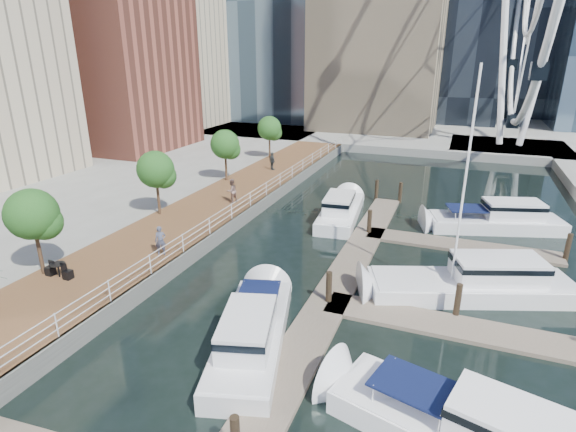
{
  "coord_description": "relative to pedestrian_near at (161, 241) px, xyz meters",
  "views": [
    {
      "loc": [
        8.22,
        -11.12,
        11.82
      ],
      "look_at": [
        -0.62,
        11.74,
        3.0
      ],
      "focal_mm": 28.0,
      "sensor_mm": 36.0,
      "label": 1
    }
  ],
  "objects": [
    {
      "name": "railing",
      "position": [
        0.93,
        6.8,
        -0.33
      ],
      "size": [
        0.1,
        60.0,
        1.05
      ],
      "primitive_type": null,
      "color": "white",
      "rests_on": "boardwalk"
    },
    {
      "name": "pier",
      "position": [
        21.03,
        43.8,
        -1.36
      ],
      "size": [
        14.0,
        12.0,
        1.0
      ],
      "primitive_type": "cube",
      "color": "gray",
      "rests_on": "ground"
    },
    {
      "name": "ground",
      "position": [
        7.03,
        -8.2,
        -1.86
      ],
      "size": [
        520.0,
        520.0,
        0.0
      ],
      "primitive_type": "plane",
      "color": "black",
      "rests_on": "ground"
    },
    {
      "name": "pedestrian_mid",
      "position": [
        -0.77,
        10.07,
        0.08
      ],
      "size": [
        1.01,
        1.12,
        1.89
      ],
      "primitive_type": "imported",
      "rotation": [
        0.0,
        0.0,
        -1.96
      ],
      "color": "#7C5E56",
      "rests_on": "boardwalk"
    },
    {
      "name": "moored_yachts",
      "position": [
        15.97,
        3.04,
        -1.86
      ],
      "size": [
        20.97,
        32.89,
        11.5
      ],
      "color": "white",
      "rests_on": "ground"
    },
    {
      "name": "pedestrian_near",
      "position": [
        0.0,
        0.0,
        0.0
      ],
      "size": [
        0.75,
        0.69,
        1.72
      ],
      "primitive_type": "imported",
      "rotation": [
        0.0,
        0.0,
        0.6
      ],
      "color": "#474B5F",
      "rests_on": "boardwalk"
    },
    {
      "name": "midrise_condos",
      "position": [
        -26.54,
        18.62,
        11.56
      ],
      "size": [
        19.0,
        67.0,
        28.0
      ],
      "color": "#BCAD8E",
      "rests_on": "ground"
    },
    {
      "name": "pedestrian_far",
      "position": [
        -1.98,
        20.89,
        0.02
      ],
      "size": [
        1.08,
        0.97,
        1.77
      ],
      "primitive_type": "imported",
      "rotation": [
        0.0,
        0.0,
        2.48
      ],
      "color": "#2D3539",
      "rests_on": "boardwalk"
    },
    {
      "name": "floating_docks",
      "position": [
        15.0,
        1.78,
        -1.37
      ],
      "size": [
        16.0,
        34.0,
        2.6
      ],
      "color": "#6D6051",
      "rests_on": "ground"
    },
    {
      "name": "boardwalk",
      "position": [
        -1.97,
        6.8,
        -1.36
      ],
      "size": [
        6.0,
        60.0,
        1.0
      ],
      "primitive_type": "cube",
      "color": "brown",
      "rests_on": "ground"
    },
    {
      "name": "street_trees",
      "position": [
        -4.37,
        5.8,
        2.43
      ],
      "size": [
        2.6,
        42.6,
        4.6
      ],
      "color": "#3F2B1C",
      "rests_on": "ground"
    },
    {
      "name": "seawall",
      "position": [
        1.03,
        6.8,
        -1.36
      ],
      "size": [
        0.25,
        60.0,
        1.0
      ],
      "primitive_type": "cube",
      "color": "#595954",
      "rests_on": "ground"
    },
    {
      "name": "land_far",
      "position": [
        7.03,
        93.8,
        -1.36
      ],
      "size": [
        200.0,
        114.0,
        1.0
      ],
      "primitive_type": "cube",
      "color": "gray",
      "rests_on": "ground"
    }
  ]
}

